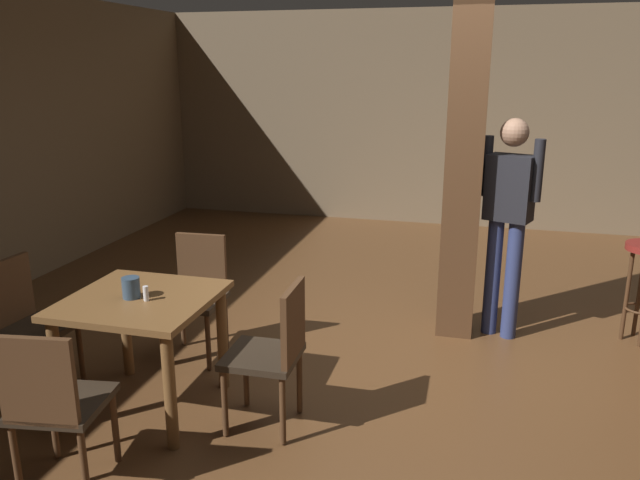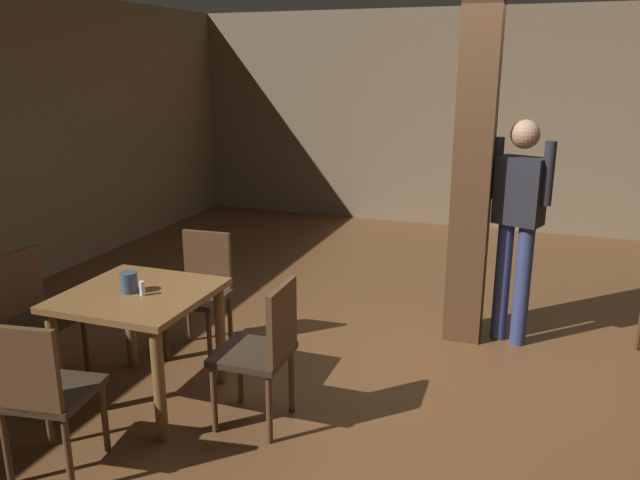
% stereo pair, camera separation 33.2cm
% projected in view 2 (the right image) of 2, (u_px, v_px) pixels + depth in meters
% --- Properties ---
extents(ground_plane, '(10.80, 10.80, 0.00)m').
position_uv_depth(ground_plane, '(411.00, 380.00, 4.30)').
color(ground_plane, brown).
extents(wall_back, '(8.00, 0.10, 2.80)m').
position_uv_depth(wall_back, '(486.00, 121.00, 8.00)').
color(wall_back, '#756047').
rests_on(wall_back, ground_plane).
extents(pillar, '(0.28, 0.28, 2.80)m').
position_uv_depth(pillar, '(474.00, 162.00, 4.63)').
color(pillar, '#4C301C').
rests_on(pillar, ground_plane).
extents(dining_table, '(0.86, 0.86, 0.74)m').
position_uv_depth(dining_table, '(140.00, 312.00, 3.89)').
color(dining_table, brown).
rests_on(dining_table, ground_plane).
extents(chair_west, '(0.45, 0.45, 0.89)m').
position_uv_depth(chair_west, '(33.00, 310.00, 4.19)').
color(chair_west, '#2D2319').
rests_on(chair_west, ground_plane).
extents(chair_south, '(0.48, 0.48, 0.89)m').
position_uv_depth(chair_south, '(42.00, 390.00, 3.16)').
color(chair_south, '#2D2319').
rests_on(chair_south, ground_plane).
extents(chair_east, '(0.43, 0.43, 0.89)m').
position_uv_depth(chair_east, '(264.00, 347.00, 3.64)').
color(chair_east, '#2D2319').
rests_on(chair_east, ground_plane).
extents(chair_north, '(0.44, 0.44, 0.89)m').
position_uv_depth(chair_north, '(201.00, 286.00, 4.64)').
color(chair_north, '#2D2319').
rests_on(chair_north, ground_plane).
extents(napkin_cup, '(0.11, 0.11, 0.13)m').
position_uv_depth(napkin_cup, '(129.00, 282.00, 3.83)').
color(napkin_cup, '#33475B').
rests_on(napkin_cup, dining_table).
extents(salt_shaker, '(0.03, 0.03, 0.09)m').
position_uv_depth(salt_shaker, '(142.00, 288.00, 3.78)').
color(salt_shaker, silver).
rests_on(salt_shaker, dining_table).
extents(standing_person, '(0.47, 0.31, 1.72)m').
position_uv_depth(standing_person, '(518.00, 217.00, 4.65)').
color(standing_person, black).
rests_on(standing_person, ground_plane).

